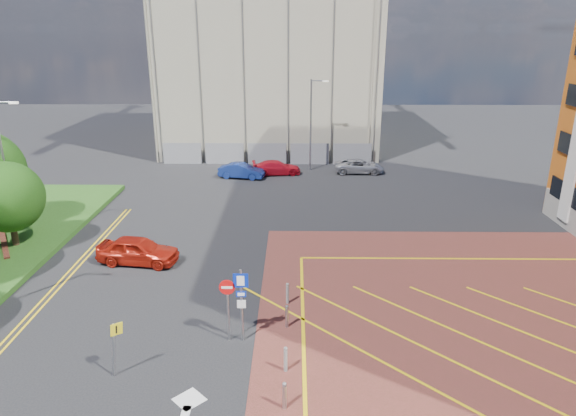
{
  "coord_description": "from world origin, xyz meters",
  "views": [
    {
      "loc": [
        2.61,
        -17.07,
        12.12
      ],
      "look_at": [
        2.33,
        3.57,
        4.87
      ],
      "focal_mm": 32.0,
      "sensor_mm": 36.0,
      "label": 1
    }
  ],
  "objects_px": {
    "tree_c": "(7,197)",
    "lamp_back": "(312,122)",
    "car_red_back": "(277,168)",
    "car_silver_back": "(359,166)",
    "car_red_left": "(138,250)",
    "lamp_left_far": "(5,163)",
    "sign_cluster": "(236,298)",
    "car_blue_back": "(242,171)",
    "warning_sign": "(115,343)"
  },
  "relations": [
    {
      "from": "warning_sign",
      "to": "car_blue_back",
      "type": "distance_m",
      "value": 26.61
    },
    {
      "from": "car_red_back",
      "to": "car_blue_back",
      "type": "bearing_deg",
      "value": 103.79
    },
    {
      "from": "lamp_left_far",
      "to": "car_red_back",
      "type": "bearing_deg",
      "value": 42.98
    },
    {
      "from": "car_red_back",
      "to": "lamp_left_far",
      "type": "bearing_deg",
      "value": 124.57
    },
    {
      "from": "lamp_back",
      "to": "car_red_back",
      "type": "distance_m",
      "value": 5.1
    },
    {
      "from": "car_blue_back",
      "to": "car_silver_back",
      "type": "xyz_separation_m",
      "value": [
        10.25,
        1.81,
        -0.04
      ]
    },
    {
      "from": "lamp_left_far",
      "to": "car_red_back",
      "type": "distance_m",
      "value": 21.48
    },
    {
      "from": "tree_c",
      "to": "car_red_left",
      "type": "height_order",
      "value": "tree_c"
    },
    {
      "from": "warning_sign",
      "to": "sign_cluster",
      "type": "bearing_deg",
      "value": 29.34
    },
    {
      "from": "lamp_left_far",
      "to": "car_blue_back",
      "type": "relative_size",
      "value": 2.06
    },
    {
      "from": "car_red_left",
      "to": "car_silver_back",
      "type": "height_order",
      "value": "car_red_left"
    },
    {
      "from": "car_blue_back",
      "to": "car_red_back",
      "type": "relative_size",
      "value": 0.92
    },
    {
      "from": "lamp_left_far",
      "to": "car_silver_back",
      "type": "height_order",
      "value": "lamp_left_far"
    },
    {
      "from": "tree_c",
      "to": "car_blue_back",
      "type": "height_order",
      "value": "tree_c"
    },
    {
      "from": "warning_sign",
      "to": "car_blue_back",
      "type": "xyz_separation_m",
      "value": [
        1.92,
        26.53,
        -0.79
      ]
    },
    {
      "from": "lamp_left_far",
      "to": "car_red_left",
      "type": "height_order",
      "value": "lamp_left_far"
    },
    {
      "from": "lamp_back",
      "to": "car_red_back",
      "type": "height_order",
      "value": "lamp_back"
    },
    {
      "from": "car_red_left",
      "to": "car_red_back",
      "type": "distance_m",
      "value": 19.37
    },
    {
      "from": "sign_cluster",
      "to": "warning_sign",
      "type": "height_order",
      "value": "sign_cluster"
    },
    {
      "from": "lamp_back",
      "to": "car_blue_back",
      "type": "bearing_deg",
      "value": -154.89
    },
    {
      "from": "lamp_back",
      "to": "car_red_left",
      "type": "distance_m",
      "value": 22.39
    },
    {
      "from": "car_red_left",
      "to": "sign_cluster",
      "type": "bearing_deg",
      "value": -131.83
    },
    {
      "from": "lamp_left_far",
      "to": "car_silver_back",
      "type": "xyz_separation_m",
      "value": [
        22.73,
        14.99,
        -4.06
      ]
    },
    {
      "from": "car_silver_back",
      "to": "lamp_back",
      "type": "bearing_deg",
      "value": 77.7
    },
    {
      "from": "car_red_back",
      "to": "car_silver_back",
      "type": "xyz_separation_m",
      "value": [
        7.3,
        0.61,
        -0.01
      ]
    },
    {
      "from": "tree_c",
      "to": "lamp_back",
      "type": "bearing_deg",
      "value": 45.68
    },
    {
      "from": "lamp_back",
      "to": "car_silver_back",
      "type": "height_order",
      "value": "lamp_back"
    },
    {
      "from": "car_red_left",
      "to": "warning_sign",
      "type": "bearing_deg",
      "value": -160.21
    },
    {
      "from": "lamp_left_far",
      "to": "warning_sign",
      "type": "bearing_deg",
      "value": -51.64
    },
    {
      "from": "tree_c",
      "to": "car_blue_back",
      "type": "xyz_separation_m",
      "value": [
        11.57,
        15.18,
        -2.55
      ]
    },
    {
      "from": "lamp_left_far",
      "to": "car_red_left",
      "type": "xyz_separation_m",
      "value": [
        8.54,
        -3.72,
        -3.91
      ]
    },
    {
      "from": "car_red_left",
      "to": "lamp_back",
      "type": "bearing_deg",
      "value": -18.89
    },
    {
      "from": "warning_sign",
      "to": "tree_c",
      "type": "bearing_deg",
      "value": 130.35
    },
    {
      "from": "warning_sign",
      "to": "car_silver_back",
      "type": "xyz_separation_m",
      "value": [
        12.17,
        28.34,
        -0.83
      ]
    },
    {
      "from": "lamp_back",
      "to": "car_silver_back",
      "type": "distance_m",
      "value": 5.75
    },
    {
      "from": "sign_cluster",
      "to": "car_blue_back",
      "type": "xyz_separation_m",
      "value": [
        -2.23,
        24.2,
        -1.31
      ]
    },
    {
      "from": "car_red_left",
      "to": "car_red_back",
      "type": "relative_size",
      "value": 1.04
    },
    {
      "from": "lamp_back",
      "to": "car_blue_back",
      "type": "height_order",
      "value": "lamp_back"
    },
    {
      "from": "tree_c",
      "to": "car_red_back",
      "type": "xyz_separation_m",
      "value": [
        14.51,
        16.39,
        -2.58
      ]
    },
    {
      "from": "lamp_back",
      "to": "car_red_back",
      "type": "bearing_deg",
      "value": -152.22
    },
    {
      "from": "car_red_back",
      "to": "car_silver_back",
      "type": "bearing_deg",
      "value": -93.65
    },
    {
      "from": "sign_cluster",
      "to": "car_silver_back",
      "type": "distance_m",
      "value": 27.25
    },
    {
      "from": "car_silver_back",
      "to": "car_red_back",
      "type": "bearing_deg",
      "value": 95.84
    },
    {
      "from": "tree_c",
      "to": "car_red_left",
      "type": "relative_size",
      "value": 1.12
    },
    {
      "from": "warning_sign",
      "to": "car_red_left",
      "type": "distance_m",
      "value": 9.87
    },
    {
      "from": "tree_c",
      "to": "lamp_left_far",
      "type": "bearing_deg",
      "value": 114.71
    },
    {
      "from": "sign_cluster",
      "to": "warning_sign",
      "type": "bearing_deg",
      "value": -150.66
    },
    {
      "from": "car_blue_back",
      "to": "car_silver_back",
      "type": "distance_m",
      "value": 10.41
    },
    {
      "from": "warning_sign",
      "to": "car_silver_back",
      "type": "height_order",
      "value": "warning_sign"
    },
    {
      "from": "tree_c",
      "to": "car_red_left",
      "type": "bearing_deg",
      "value": -12.71
    }
  ]
}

